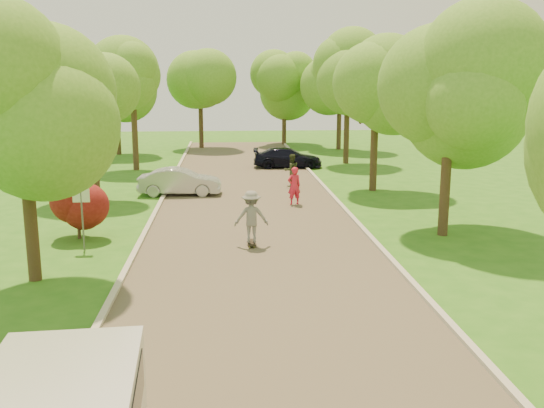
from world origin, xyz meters
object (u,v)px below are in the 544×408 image
object	(u,v)px
dark_sedan	(288,158)
person_striped	(294,186)
longboard	(252,243)
person_olive	(291,170)
silver_sedan	(180,182)
street_sign	(82,204)
skateboarder	(251,217)

from	to	relation	value
dark_sedan	person_striped	distance (m)	11.53
longboard	person_olive	size ratio (longest dim) A/B	0.53
silver_sedan	longboard	distance (m)	9.92
person_striped	person_olive	xyz separation A→B (m)	(0.39, 4.63, 0.00)
street_sign	silver_sedan	world-z (taller)	street_sign
person_olive	person_striped	bearing A→B (deg)	68.78
person_olive	street_sign	bearing A→B (deg)	37.87
street_sign	dark_sedan	size ratio (longest dim) A/B	0.50
street_sign	longboard	bearing A→B (deg)	1.15
silver_sedan	person_striped	distance (m)	5.97
silver_sedan	person_striped	xyz separation A→B (m)	(5.30, -2.75, 0.20)
street_sign	silver_sedan	xyz separation A→B (m)	(2.50, 9.52, -0.91)
street_sign	person_olive	size ratio (longest dim) A/B	1.26
silver_sedan	longboard	size ratio (longest dim) A/B	4.35
street_sign	skateboarder	bearing A→B (deg)	1.15
silver_sedan	skateboarder	world-z (taller)	skateboarder
street_sign	person_olive	bearing A→B (deg)	54.34
skateboarder	silver_sedan	bearing A→B (deg)	-72.14
dark_sedan	skateboarder	distance (m)	18.43
silver_sedan	person_olive	distance (m)	5.99
street_sign	person_olive	world-z (taller)	street_sign
dark_sedan	silver_sedan	bearing A→B (deg)	148.52
silver_sedan	skateboarder	size ratio (longest dim) A/B	2.23
street_sign	person_striped	xyz separation A→B (m)	(7.80, 6.77, -0.70)
longboard	person_striped	world-z (taller)	person_striped
street_sign	silver_sedan	bearing A→B (deg)	75.29
dark_sedan	longboard	bearing A→B (deg)	174.09
dark_sedan	longboard	world-z (taller)	dark_sedan
skateboarder	person_olive	xyz separation A→B (m)	(2.60, 11.30, -0.15)
person_olive	skateboarder	bearing A→B (deg)	60.56
dark_sedan	skateboarder	bearing A→B (deg)	174.09
person_olive	longboard	bearing A→B (deg)	60.56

